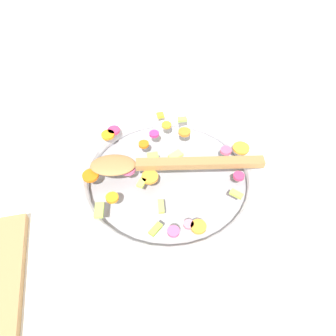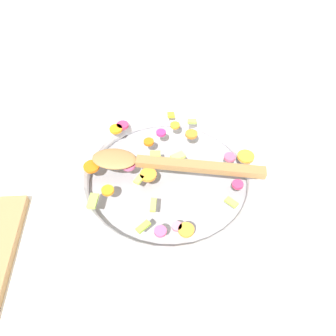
# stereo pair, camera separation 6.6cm
# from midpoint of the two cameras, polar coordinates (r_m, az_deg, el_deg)

# --- Properties ---
(ground_plane) EXTENTS (4.00, 4.00, 0.00)m
(ground_plane) POSITION_cam_midpoint_polar(r_m,az_deg,el_deg) (0.70, -2.70, -2.85)
(ground_plane) COLOR silver
(skillet) EXTENTS (0.43, 0.43, 0.05)m
(skillet) POSITION_cam_midpoint_polar(r_m,az_deg,el_deg) (0.68, -2.77, -1.71)
(skillet) COLOR gray
(skillet) RESTS_ON ground_plane
(chopped_vegetables) EXTENTS (0.33, 0.36, 0.01)m
(chopped_vegetables) POSITION_cam_midpoint_polar(r_m,az_deg,el_deg) (0.66, -4.09, 0.41)
(chopped_vegetables) COLOR orange
(chopped_vegetables) RESTS_ON skillet
(wooden_spoon) EXTENTS (0.10, 0.35, 0.01)m
(wooden_spoon) POSITION_cam_midpoint_polar(r_m,az_deg,el_deg) (0.65, -4.49, 0.55)
(wooden_spoon) COLOR olive
(wooden_spoon) RESTS_ON chopped_vegetables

